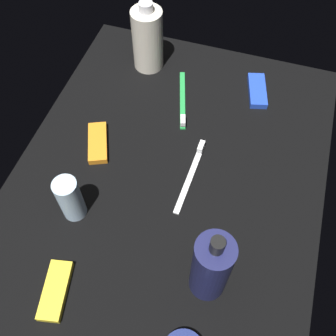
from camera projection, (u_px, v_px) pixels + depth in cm
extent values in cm
cube|color=black|center=(168.00, 177.00, 82.96)|extent=(84.00, 64.00, 1.20)
cylinder|color=#1B1E49|center=(211.00, 268.00, 63.26)|extent=(6.42, 6.42, 16.63)
cylinder|color=black|center=(217.00, 245.00, 55.08)|extent=(2.20, 2.20, 2.80)
cylinder|color=silver|center=(148.00, 40.00, 94.08)|extent=(7.40, 7.40, 15.49)
cylinder|color=silver|center=(146.00, 7.00, 86.64)|extent=(3.20, 3.20, 2.20)
cylinder|color=silver|center=(70.00, 199.00, 73.48)|extent=(4.56, 4.56, 10.62)
cube|color=green|center=(183.00, 99.00, 93.57)|extent=(17.59, 6.31, 0.90)
cube|color=white|center=(183.00, 120.00, 88.64)|extent=(2.81, 1.80, 1.20)
cube|color=white|center=(190.00, 177.00, 81.81)|extent=(18.04, 1.98, 0.90)
cube|color=white|center=(201.00, 146.00, 84.73)|extent=(2.65, 1.21, 1.20)
cube|color=yellow|center=(55.00, 290.00, 68.79)|extent=(10.99, 6.00, 1.50)
cube|color=orange|center=(98.00, 143.00, 86.17)|extent=(11.13, 7.80, 1.50)
cube|color=blue|center=(257.00, 91.00, 94.61)|extent=(11.08, 6.51, 1.50)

